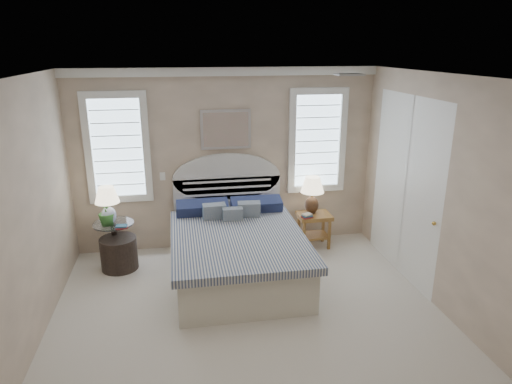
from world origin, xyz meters
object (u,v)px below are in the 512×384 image
Objects in this scene: bed at (236,248)px; lamp_left at (107,201)px; lamp_right at (312,191)px; nightstand_right at (314,223)px; floor_pot at (119,253)px; side_table_left at (115,239)px.

bed is 1.88m from lamp_left.
lamp_left is 0.94× the size of lamp_right.
nightstand_right is 1.05× the size of floor_pot.
nightstand_right is 0.92× the size of lamp_right.
bed is at bearing -15.68° from floor_pot.
lamp_right is (1.27, 0.76, 0.50)m from bed.
bed reaches higher than side_table_left.
bed is at bearing -19.74° from side_table_left.
bed is 1.75m from side_table_left.
bed is 1.47m from nightstand_right.
nightstand_right is (2.95, 0.10, -0.00)m from side_table_left.
bed reaches higher than floor_pot.
floor_pot is at bearing 164.32° from bed.
floor_pot is (-2.89, -0.25, -0.16)m from nightstand_right.
bed is 1.57m from lamp_right.
side_table_left is at bearing -176.67° from lamp_right.
lamp_right is (2.97, 0.19, -0.08)m from lamp_left.
nightstand_right is 0.98× the size of lamp_left.
side_table_left is 0.22m from floor_pot.
bed is 1.66m from floor_pot.
lamp_left reaches higher than nightstand_right.
nightstand_right is 3.05m from lamp_left.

